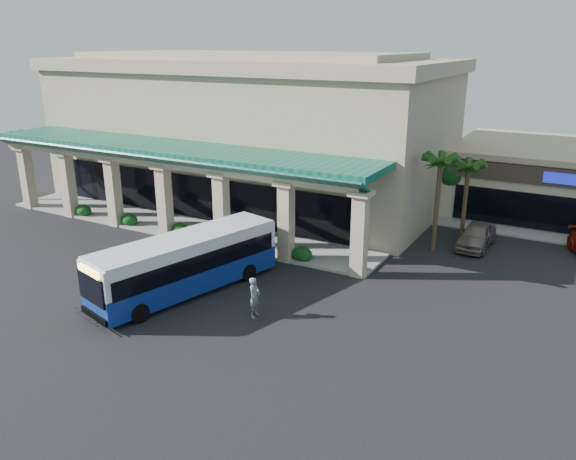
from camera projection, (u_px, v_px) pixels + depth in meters
The scene contains 10 objects.
ground at pixel (212, 288), 29.04m from camera, with size 110.00×110.00×0.00m, color black.
main_building at pixel (249, 128), 44.18m from camera, with size 30.80×14.80×11.35m, color tan, non-canonical shape.
arcade at pixel (174, 187), 37.48m from camera, with size 30.00×6.20×5.70m, color #0D4F41, non-canonical shape.
palm_0 at pixel (437, 198), 33.13m from camera, with size 2.40×2.40×6.60m, color #173B0F, non-canonical shape.
palm_1 at pixel (465, 196), 35.27m from camera, with size 2.40×2.40×5.80m, color #173B0F, non-canonical shape.
palm_2 at pixel (28, 163), 43.89m from camera, with size 2.40×2.40×6.20m, color #173B0F, non-canonical shape.
broadleaf_tree at pixel (452, 183), 40.49m from camera, with size 2.60×2.60×4.81m, color #0D3C12, non-canonical shape.
transit_bus at pixel (187, 265), 28.08m from camera, with size 2.47×10.62×2.97m, color navy, non-canonical shape.
pedestrian at pixel (254, 297), 25.73m from camera, with size 0.70×0.46×1.91m, color slate.
car_silver at pixel (476, 236), 34.56m from camera, with size 1.77×4.39×1.50m, color slate.
Camera 1 is at (16.50, -21.22, 12.07)m, focal length 35.00 mm.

